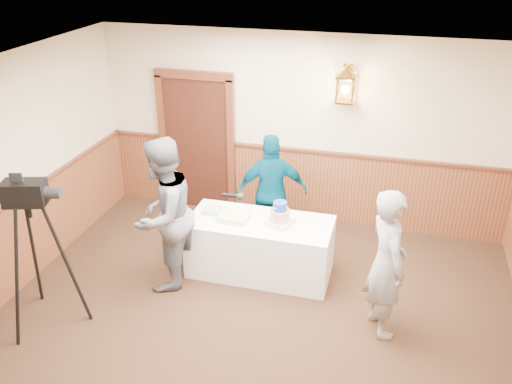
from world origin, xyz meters
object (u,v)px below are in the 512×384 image
sheet_cake_green (214,211)px  baker (386,264)px  display_table (260,247)px  tv_camera_rig (39,262)px  assistant_p (272,192)px  tiered_cake (280,215)px  interviewer (163,215)px  sheet_cake_yellow (234,217)px

sheet_cake_green → baker: size_ratio=0.15×
display_table → tv_camera_rig: tv_camera_rig is taller
sheet_cake_green → assistant_p: 0.88m
sheet_cake_green → baker: 2.33m
sheet_cake_green → tiered_cake: bearing=-4.2°
tiered_cake → interviewer: interviewer is taller
sheet_cake_yellow → tv_camera_rig: bearing=-139.0°
sheet_cake_yellow → interviewer: (-0.73, -0.47, 0.17)m
tiered_cake → baker: 1.50m
tiered_cake → baker: bearing=-28.5°
tiered_cake → tv_camera_rig: (-2.31, -1.56, -0.09)m
sheet_cake_yellow → baker: baker is taller
sheet_cake_green → tv_camera_rig: size_ratio=0.15×
tiered_cake → assistant_p: (-0.27, 0.69, -0.05)m
assistant_p → tv_camera_rig: bearing=28.5°
sheet_cake_yellow → sheet_cake_green: sheet_cake_yellow is taller
interviewer → tv_camera_rig: interviewer is taller
sheet_cake_yellow → interviewer: bearing=-147.1°
display_table → interviewer: 1.32m
tiered_cake → assistant_p: 0.74m
tv_camera_rig → baker: bearing=-3.7°
sheet_cake_yellow → assistant_p: assistant_p is taller
assistant_p → tv_camera_rig: 3.04m
display_table → baker: baker is taller
assistant_p → tiered_cake: bearing=92.0°
sheet_cake_yellow → baker: bearing=-19.3°
interviewer → assistant_p: (1.04, 1.21, -0.14)m
display_table → tiered_cake: size_ratio=4.77×
sheet_cake_green → interviewer: size_ratio=0.13×
interviewer → tv_camera_rig: size_ratio=1.10×
baker → sheet_cake_yellow: bearing=45.1°
sheet_cake_yellow → baker: size_ratio=0.21×
display_table → baker: bearing=-24.7°
assistant_p → sheet_cake_green: bearing=26.3°
sheet_cake_yellow → assistant_p: size_ratio=0.22×
tiered_cake → sheet_cake_yellow: 0.59m
display_table → assistant_p: bearing=91.5°
display_table → tv_camera_rig: bearing=-142.8°
sheet_cake_green → display_table: bearing=-5.4°
assistant_p → tv_camera_rig: size_ratio=0.94×
sheet_cake_yellow → interviewer: size_ratio=0.19×
sheet_cake_yellow → interviewer: interviewer is taller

